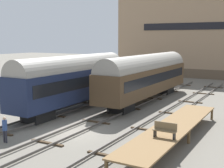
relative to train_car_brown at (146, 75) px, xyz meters
The scene contains 10 objects.
ground_plane 13.70m from the train_car_brown, 90.00° to the right, with size 200.00×200.00×0.00m, color #6B665B.
track_left 14.40m from the train_car_brown, 108.72° to the right, with size 2.60×60.00×0.26m.
track_middle 13.67m from the train_car_brown, 90.00° to the right, with size 2.60×60.00×0.26m.
track_right 14.40m from the train_car_brown, 71.28° to the right, with size 2.60×60.00×0.26m.
train_car_brown is the anchor object (origin of this frame).
train_car_navy 8.59m from the train_car_brown, 121.84° to the right, with size 2.95×15.34×5.29m.
station_platform 13.89m from the train_car_brown, 59.11° to the right, with size 2.41×14.53×1.04m.
bench 16.26m from the train_car_brown, 62.85° to the right, with size 1.40×0.40×0.91m.
person_worker 17.88m from the train_car_brown, 98.21° to the right, with size 0.32×0.32×1.77m.
warehouse_building 28.34m from the train_car_brown, 84.79° to the left, with size 36.40×10.34×16.35m.
Camera 1 is at (13.41, -18.11, 6.83)m, focal length 50.00 mm.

